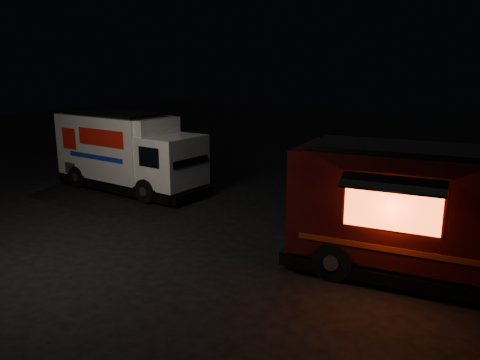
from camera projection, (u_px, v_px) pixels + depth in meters
name	position (u px, v px, depth m)	size (l,w,h in m)	color
ground	(167.00, 231.00, 13.80)	(80.00, 80.00, 0.00)	black
white_truck	(130.00, 152.00, 18.19)	(6.61, 2.25, 3.00)	white
red_truck	(434.00, 215.00, 10.37)	(6.48, 2.38, 3.01)	#3A0F0A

